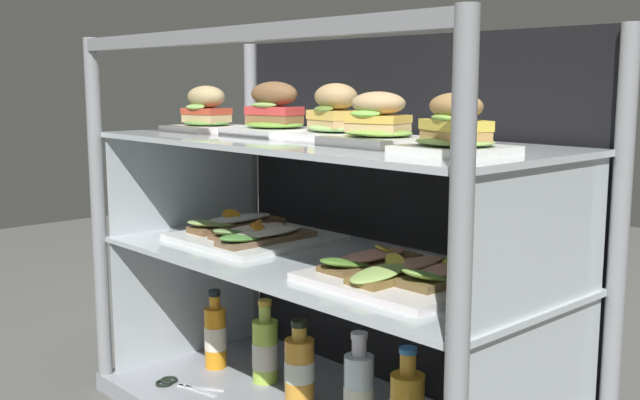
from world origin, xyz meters
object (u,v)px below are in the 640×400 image
plated_roll_sandwich_far_right (336,117)px  kitchen_scissors (175,383)px  plated_roll_sandwich_near_left_corner (455,130)px  plated_roll_sandwich_near_right_corner (378,126)px  plated_roll_sandwich_far_left (206,114)px  open_sandwich_tray_far_left (405,272)px  juice_bottle_back_left (359,390)px  juice_bottle_front_right_end (265,350)px  juice_bottle_tucked_behind (299,368)px  plated_roll_sandwich_center (274,115)px  open_sandwich_tray_near_right_corner (250,233)px  juice_bottle_back_center (215,336)px

plated_roll_sandwich_far_right → kitchen_scissors: plated_roll_sandwich_far_right is taller
plated_roll_sandwich_far_right → plated_roll_sandwich_near_left_corner: (0.42, -0.11, -0.00)m
plated_roll_sandwich_near_left_corner → plated_roll_sandwich_near_right_corner: bearing=171.2°
plated_roll_sandwich_far_left → open_sandwich_tray_far_left: bearing=1.1°
juice_bottle_back_left → plated_roll_sandwich_near_left_corner: bearing=-15.9°
plated_roll_sandwich_near_left_corner → juice_bottle_front_right_end: (-0.65, 0.09, -0.59)m
juice_bottle_tucked_behind → plated_roll_sandwich_near_right_corner: bearing=-7.8°
kitchen_scissors → juice_bottle_front_right_end: bearing=54.0°
plated_roll_sandwich_center → plated_roll_sandwich_near_right_corner: size_ratio=1.08×
kitchen_scissors → open_sandwich_tray_near_right_corner: bearing=56.1°
plated_roll_sandwich_near_left_corner → juice_bottle_back_left: 0.68m
juice_bottle_back_left → juice_bottle_front_right_end: bearing=-179.9°
plated_roll_sandwich_near_left_corner → juice_bottle_back_center: 1.01m
plated_roll_sandwich_near_right_corner → juice_bottle_back_left: 0.61m
plated_roll_sandwich_near_right_corner → open_sandwich_tray_far_left: plated_roll_sandwich_near_right_corner is taller
plated_roll_sandwich_near_right_corner → juice_bottle_back_center: 0.84m
juice_bottle_tucked_behind → juice_bottle_back_left: size_ratio=0.95×
open_sandwich_tray_far_left → kitchen_scissors: (-0.63, -0.15, -0.38)m
plated_roll_sandwich_center → plated_roll_sandwich_near_left_corner: size_ratio=1.11×
plated_roll_sandwich_near_right_corner → juice_bottle_back_center: (-0.60, 0.02, -0.59)m
juice_bottle_back_left → kitchen_scissors: juice_bottle_back_left is taller
open_sandwich_tray_near_right_corner → open_sandwich_tray_far_left: size_ratio=1.01×
open_sandwich_tray_far_left → juice_bottle_back_left: bearing=166.4°
plated_roll_sandwich_far_left → open_sandwich_tray_near_right_corner: size_ratio=0.51×
plated_roll_sandwich_near_left_corner → juice_bottle_front_right_end: bearing=172.2°
plated_roll_sandwich_center → kitchen_scissors: (-0.19, -0.18, -0.68)m
plated_roll_sandwich_center → juice_bottle_back_left: size_ratio=0.90×
plated_roll_sandwich_far_right → open_sandwich_tray_far_left: (0.27, -0.06, -0.30)m
plated_roll_sandwich_center → juice_bottle_front_right_end: bearing=172.7°
plated_roll_sandwich_far_left → juice_bottle_tucked_behind: bearing=6.1°
plated_roll_sandwich_far_right → juice_bottle_back_center: (-0.40, -0.06, -0.59)m
plated_roll_sandwich_far_left → juice_bottle_back_left: (0.50, 0.05, -0.60)m
plated_roll_sandwich_far_left → open_sandwich_tray_near_right_corner: plated_roll_sandwich_far_left is taller
open_sandwich_tray_near_right_corner → plated_roll_sandwich_near_right_corner: bearing=-4.1°
plated_roll_sandwich_far_right → juice_bottle_front_right_end: size_ratio=0.90×
juice_bottle_back_center → open_sandwich_tray_near_right_corner: bearing=6.2°
juice_bottle_front_right_end → juice_bottle_back_left: size_ratio=1.01×
juice_bottle_back_center → kitchen_scissors: size_ratio=1.13×
juice_bottle_back_center → juice_bottle_back_left: bearing=4.4°
juice_bottle_back_center → juice_bottle_front_right_end: same height
plated_roll_sandwich_center → juice_bottle_back_left: (0.28, 0.01, -0.60)m
open_sandwich_tray_far_left → juice_bottle_back_center: open_sandwich_tray_far_left is taller
kitchen_scissors → plated_roll_sandwich_center: bearing=43.7°
plated_roll_sandwich_far_left → juice_bottle_back_left: bearing=5.9°
plated_roll_sandwich_far_right → juice_bottle_tucked_behind: size_ratio=0.96×
plated_roll_sandwich_far_right → juice_bottle_tucked_behind: bearing=-151.7°
juice_bottle_front_right_end → juice_bottle_tucked_behind: size_ratio=1.06×
plated_roll_sandwich_far_right → juice_bottle_back_left: 0.61m
open_sandwich_tray_near_right_corner → plated_roll_sandwich_far_left: bearing=-168.5°
open_sandwich_tray_far_left → juice_bottle_front_right_end: 0.58m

